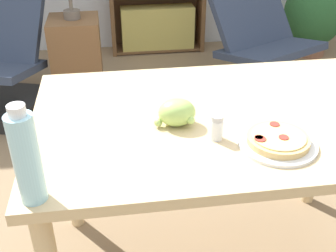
{
  "coord_description": "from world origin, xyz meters",
  "views": [
    {
      "loc": [
        -0.27,
        -1.31,
        1.44
      ],
      "look_at": [
        -0.12,
        -0.27,
        0.81
      ],
      "focal_mm": 45.0,
      "sensor_mm": 36.0,
      "label": 1
    }
  ],
  "objects_px": {
    "lounge_chair_far": "(259,54)",
    "side_table": "(77,60)",
    "pizza_on_plate": "(278,141)",
    "salt_shaker": "(217,128)",
    "grape_bunch": "(177,113)",
    "potted_plant_floor": "(315,14)",
    "drink_bottle": "(26,158)"
  },
  "relations": [
    {
      "from": "lounge_chair_far",
      "to": "drink_bottle",
      "type": "bearing_deg",
      "value": -149.82
    },
    {
      "from": "pizza_on_plate",
      "to": "potted_plant_floor",
      "type": "xyz_separation_m",
      "value": [
        1.34,
        2.49,
        -0.39
      ]
    },
    {
      "from": "salt_shaker",
      "to": "potted_plant_floor",
      "type": "height_order",
      "value": "salt_shaker"
    },
    {
      "from": "drink_bottle",
      "to": "potted_plant_floor",
      "type": "bearing_deg",
      "value": 52.44
    },
    {
      "from": "grape_bunch",
      "to": "side_table",
      "type": "height_order",
      "value": "grape_bunch"
    },
    {
      "from": "pizza_on_plate",
      "to": "salt_shaker",
      "type": "bearing_deg",
      "value": 160.05
    },
    {
      "from": "grape_bunch",
      "to": "lounge_chair_far",
      "type": "height_order",
      "value": "lounge_chair_far"
    },
    {
      "from": "salt_shaker",
      "to": "pizza_on_plate",
      "type": "bearing_deg",
      "value": -19.95
    },
    {
      "from": "pizza_on_plate",
      "to": "grape_bunch",
      "type": "xyz_separation_m",
      "value": [
        -0.27,
        0.16,
        0.03
      ]
    },
    {
      "from": "grape_bunch",
      "to": "lounge_chair_far",
      "type": "relative_size",
      "value": 0.14
    },
    {
      "from": "pizza_on_plate",
      "to": "grape_bunch",
      "type": "bearing_deg",
      "value": 149.61
    },
    {
      "from": "pizza_on_plate",
      "to": "potted_plant_floor",
      "type": "height_order",
      "value": "pizza_on_plate"
    },
    {
      "from": "side_table",
      "to": "potted_plant_floor",
      "type": "xyz_separation_m",
      "value": [
        2.05,
        0.62,
        0.07
      ]
    },
    {
      "from": "lounge_chair_far",
      "to": "side_table",
      "type": "distance_m",
      "value": 1.33
    },
    {
      "from": "side_table",
      "to": "potted_plant_floor",
      "type": "bearing_deg",
      "value": 16.74
    },
    {
      "from": "drink_bottle",
      "to": "lounge_chair_far",
      "type": "height_order",
      "value": "drink_bottle"
    },
    {
      "from": "pizza_on_plate",
      "to": "grape_bunch",
      "type": "distance_m",
      "value": 0.32
    },
    {
      "from": "potted_plant_floor",
      "to": "salt_shaker",
      "type": "bearing_deg",
      "value": -121.94
    },
    {
      "from": "grape_bunch",
      "to": "side_table",
      "type": "xyz_separation_m",
      "value": [
        -0.43,
        1.71,
        -0.49
      ]
    },
    {
      "from": "lounge_chair_far",
      "to": "potted_plant_floor",
      "type": "relative_size",
      "value": 1.36
    },
    {
      "from": "salt_shaker",
      "to": "side_table",
      "type": "bearing_deg",
      "value": 106.44
    },
    {
      "from": "drink_bottle",
      "to": "side_table",
      "type": "height_order",
      "value": "drink_bottle"
    },
    {
      "from": "pizza_on_plate",
      "to": "salt_shaker",
      "type": "xyz_separation_m",
      "value": [
        -0.17,
        0.06,
        0.02
      ]
    },
    {
      "from": "grape_bunch",
      "to": "lounge_chair_far",
      "type": "bearing_deg",
      "value": 61.85
    },
    {
      "from": "side_table",
      "to": "grape_bunch",
      "type": "bearing_deg",
      "value": -75.89
    },
    {
      "from": "grape_bunch",
      "to": "side_table",
      "type": "relative_size",
      "value": 0.22
    },
    {
      "from": "salt_shaker",
      "to": "lounge_chair_far",
      "type": "relative_size",
      "value": 0.08
    },
    {
      "from": "drink_bottle",
      "to": "salt_shaker",
      "type": "distance_m",
      "value": 0.55
    },
    {
      "from": "grape_bunch",
      "to": "salt_shaker",
      "type": "bearing_deg",
      "value": -43.61
    },
    {
      "from": "pizza_on_plate",
      "to": "lounge_chair_far",
      "type": "bearing_deg",
      "value": 71.28
    },
    {
      "from": "pizza_on_plate",
      "to": "side_table",
      "type": "bearing_deg",
      "value": 110.62
    },
    {
      "from": "lounge_chair_far",
      "to": "side_table",
      "type": "bearing_deg",
      "value": 151.99
    }
  ]
}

